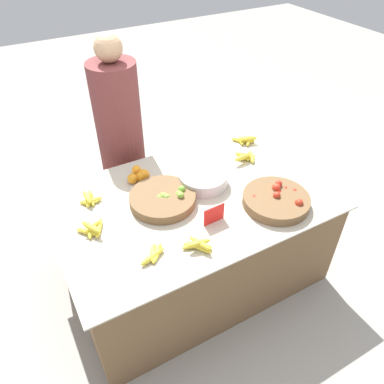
% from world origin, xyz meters
% --- Properties ---
extents(ground_plane, '(12.00, 12.00, 0.00)m').
position_xyz_m(ground_plane, '(0.00, 0.00, 0.00)').
color(ground_plane, '#A39E93').
extents(market_table, '(1.70, 1.11, 0.70)m').
position_xyz_m(market_table, '(0.00, 0.00, 0.35)').
color(market_table, brown).
rests_on(market_table, ground_plane).
extents(lime_bowl, '(0.41, 0.41, 0.09)m').
position_xyz_m(lime_bowl, '(-0.17, 0.05, 0.73)').
color(lime_bowl, brown).
rests_on(lime_bowl, market_table).
extents(tomato_basket, '(0.41, 0.41, 0.10)m').
position_xyz_m(tomato_basket, '(0.42, -0.29, 0.73)').
color(tomato_basket, brown).
rests_on(tomato_basket, market_table).
extents(orange_pile, '(0.15, 0.15, 0.08)m').
position_xyz_m(orange_pile, '(-0.21, 0.34, 0.73)').
color(orange_pile, orange).
rests_on(orange_pile, market_table).
extents(metal_bowl, '(0.32, 0.32, 0.09)m').
position_xyz_m(metal_bowl, '(0.13, 0.09, 0.74)').
color(metal_bowl, silver).
rests_on(metal_bowl, market_table).
extents(price_sign, '(0.14, 0.01, 0.12)m').
position_xyz_m(price_sign, '(0.01, -0.25, 0.76)').
color(price_sign, red).
rests_on(price_sign, market_table).
extents(banana_bunch_front_center, '(0.14, 0.14, 0.06)m').
position_xyz_m(banana_bunch_front_center, '(-0.57, 0.27, 0.72)').
color(banana_bunch_front_center, yellow).
rests_on(banana_bunch_front_center, market_table).
extents(banana_bunch_middle_right, '(0.21, 0.16, 0.06)m').
position_xyz_m(banana_bunch_middle_right, '(0.54, 0.19, 0.72)').
color(banana_bunch_middle_right, yellow).
rests_on(banana_bunch_middle_right, market_table).
extents(banana_bunch_front_right, '(0.17, 0.16, 0.06)m').
position_xyz_m(banana_bunch_front_right, '(-0.63, 0.01, 0.72)').
color(banana_bunch_front_right, yellow).
rests_on(banana_bunch_front_right, market_table).
extents(banana_bunch_back_center, '(0.17, 0.14, 0.04)m').
position_xyz_m(banana_bunch_back_center, '(-0.40, -0.32, 0.71)').
color(banana_bunch_back_center, yellow).
rests_on(banana_bunch_back_center, market_table).
extents(banana_bunch_middle_left, '(0.16, 0.15, 0.06)m').
position_xyz_m(banana_bunch_middle_left, '(-0.17, -0.38, 0.72)').
color(banana_bunch_middle_left, yellow).
rests_on(banana_bunch_middle_left, market_table).
extents(banana_bunch_front_left, '(0.17, 0.17, 0.06)m').
position_xyz_m(banana_bunch_front_left, '(0.67, 0.38, 0.72)').
color(banana_bunch_front_left, yellow).
rests_on(banana_bunch_front_left, market_table).
extents(vendor_person, '(0.34, 0.34, 1.50)m').
position_xyz_m(vendor_person, '(-0.15, 0.83, 0.69)').
color(vendor_person, brown).
rests_on(vendor_person, ground_plane).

